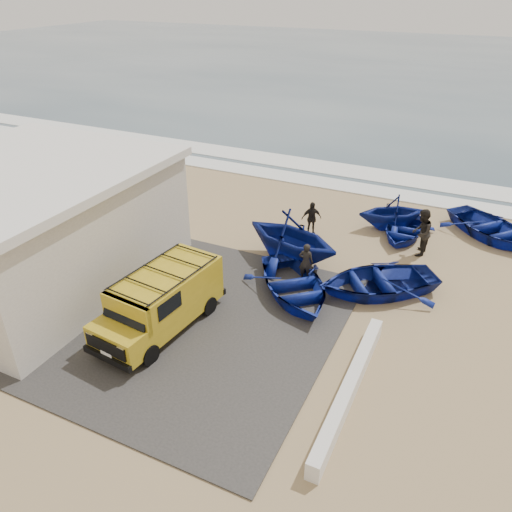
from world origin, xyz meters
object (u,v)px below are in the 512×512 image
(boat_mid_right, at_px, (403,230))
(fisherman_back, at_px, (311,218))
(parapet, at_px, (350,388))
(boat_near_right, at_px, (377,281))
(building, at_px, (27,224))
(boat_far_left, at_px, (392,212))
(fisherman_middle, at_px, (421,232))
(boat_near_left, at_px, (294,285))
(boat_mid_left, at_px, (291,236))
(van, at_px, (162,299))
(fisherman_front, at_px, (306,262))
(boat_far_right, at_px, (491,227))

(boat_mid_right, distance_m, fisherman_back, 4.05)
(parapet, bearing_deg, boat_near_right, 96.08)
(parapet, distance_m, fisherman_back, 9.81)
(building, distance_m, boat_far_left, 15.04)
(building, distance_m, fisherman_back, 11.37)
(building, xyz_separation_m, fisherman_middle, (12.80, 7.97, -1.18))
(boat_near_left, distance_m, boat_mid_left, 2.63)
(boat_near_left, xyz_separation_m, boat_mid_right, (2.61, 6.37, -0.10))
(boat_far_left, xyz_separation_m, fisherman_back, (-3.05, -2.14, -0.04))
(boat_near_left, relative_size, boat_mid_left, 1.04)
(building, relative_size, boat_near_right, 2.15)
(fisherman_back, bearing_deg, fisherman_middle, -33.58)
(parapet, distance_m, boat_mid_left, 7.56)
(building, bearing_deg, fisherman_middle, 31.92)
(van, distance_m, boat_mid_left, 6.18)
(boat_near_right, relative_size, boat_far_left, 1.44)
(boat_near_left, height_order, fisherman_middle, fisherman_middle)
(van, distance_m, boat_mid_right, 11.44)
(parapet, height_order, fisherman_middle, fisherman_middle)
(boat_near_left, distance_m, boat_mid_right, 6.88)
(fisherman_front, xyz_separation_m, fisherman_back, (-1.14, 3.72, -0.00))
(fisherman_back, bearing_deg, boat_near_left, -112.66)
(boat_mid_right, bearing_deg, boat_near_right, -87.98)
(boat_far_right, bearing_deg, boat_far_left, 145.45)
(fisherman_back, bearing_deg, building, -172.18)
(fisherman_back, bearing_deg, boat_mid_right, -14.53)
(boat_far_right, bearing_deg, boat_near_right, -165.76)
(boat_near_right, bearing_deg, fisherman_back, -168.34)
(boat_near_right, relative_size, fisherman_back, 2.87)
(boat_far_right, relative_size, fisherman_middle, 2.18)
(parapet, height_order, boat_mid_left, boat_mid_left)
(boat_far_left, relative_size, fisherman_middle, 1.53)
(building, height_order, fisherman_middle, building)
(boat_mid_left, height_order, boat_far_left, boat_mid_left)
(boat_far_left, xyz_separation_m, boat_far_right, (4.12, 0.99, -0.35))
(boat_near_right, distance_m, boat_mid_left, 3.80)
(boat_near_left, distance_m, fisherman_back, 5.05)
(fisherman_front, bearing_deg, fisherman_middle, -136.75)
(building, xyz_separation_m, boat_near_right, (11.92, 4.43, -1.71))
(boat_near_right, relative_size, boat_far_right, 1.01)
(boat_near_right, distance_m, boat_far_left, 5.56)
(parapet, distance_m, boat_far_left, 11.02)
(parapet, height_order, boat_mid_right, boat_mid_right)
(building, bearing_deg, boat_mid_right, 37.82)
(boat_near_left, height_order, boat_mid_right, boat_near_left)
(parapet, xyz_separation_m, boat_far_right, (2.84, 11.92, 0.17))
(boat_mid_left, xyz_separation_m, boat_mid_right, (3.66, 4.04, -0.74))
(building, relative_size, parapet, 1.57)
(boat_mid_left, xyz_separation_m, fisherman_front, (1.05, -1.14, -0.32))
(boat_near_left, relative_size, boat_far_left, 1.41)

